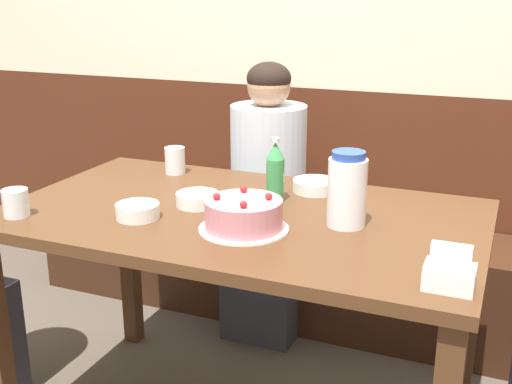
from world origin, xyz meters
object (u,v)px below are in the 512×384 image
(bench_seat, at_px, (318,273))
(bowl_soup_white, at_px, (198,199))
(soju_bottle, at_px, (275,171))
(glass_tumbler_short, at_px, (175,160))
(bowl_side_dish, at_px, (138,211))
(birthday_cake, at_px, (244,215))
(bowl_rice_small, at_px, (315,186))
(water_pitcher, at_px, (347,190))
(glass_water_tall, at_px, (16,203))
(napkin_holder, at_px, (450,273))
(person_teal_shirt, at_px, (268,214))

(bench_seat, xyz_separation_m, bowl_soup_white, (-0.15, -0.83, 0.57))
(soju_bottle, bearing_deg, glass_tumbler_short, 160.35)
(bowl_side_dish, relative_size, glass_tumbler_short, 1.32)
(birthday_cake, height_order, bowl_rice_small, birthday_cake)
(water_pitcher, height_order, glass_water_tall, water_pitcher)
(bowl_rice_small, height_order, glass_tumbler_short, glass_tumbler_short)
(water_pitcher, height_order, bowl_rice_small, water_pitcher)
(bowl_side_dish, bearing_deg, napkin_holder, -8.35)
(napkin_holder, bearing_deg, soju_bottle, 143.19)
(bowl_rice_small, bearing_deg, napkin_holder, -49.41)
(water_pitcher, bearing_deg, napkin_holder, -43.96)
(bowl_rice_small, distance_m, person_teal_shirt, 0.58)
(bench_seat, height_order, bowl_side_dish, bowl_side_dish)
(person_teal_shirt, bearing_deg, napkin_holder, 39.90)
(person_teal_shirt, bearing_deg, bowl_soup_white, 2.64)
(bowl_rice_small, bearing_deg, water_pitcher, -56.80)
(napkin_holder, relative_size, bowl_rice_small, 0.76)
(glass_tumbler_short, bearing_deg, bowl_rice_small, -1.89)
(bowl_side_dish, bearing_deg, water_pitcher, 16.83)
(soju_bottle, height_order, bowl_side_dish, soju_bottle)
(napkin_holder, distance_m, bowl_soup_white, 0.84)
(soju_bottle, distance_m, napkin_holder, 0.72)
(water_pitcher, bearing_deg, soju_bottle, 153.95)
(birthday_cake, xyz_separation_m, water_pitcher, (0.25, 0.14, 0.06))
(bench_seat, bearing_deg, glass_water_tall, -117.89)
(napkin_holder, relative_size, bowl_soup_white, 0.84)
(bowl_rice_small, xyz_separation_m, bowl_side_dish, (-0.40, -0.44, 0.00))
(bench_seat, bearing_deg, bowl_soup_white, -100.03)
(napkin_holder, distance_m, bowl_side_dish, 0.90)
(napkin_holder, height_order, glass_water_tall, napkin_holder)
(bowl_rice_small, height_order, glass_water_tall, glass_water_tall)
(bench_seat, xyz_separation_m, bowl_side_dish, (-0.25, -1.00, 0.57))
(bench_seat, relative_size, napkin_holder, 24.29)
(glass_tumbler_short, relative_size, person_teal_shirt, 0.08)
(water_pitcher, relative_size, soju_bottle, 1.06)
(bowl_soup_white, relative_size, glass_tumbler_short, 1.37)
(bowl_rice_small, bearing_deg, bench_seat, 104.42)
(glass_water_tall, bearing_deg, bowl_rice_small, 37.59)
(soju_bottle, relative_size, glass_water_tall, 2.50)
(water_pitcher, height_order, soju_bottle, water_pitcher)
(bench_seat, xyz_separation_m, soju_bottle, (0.06, -0.70, 0.65))
(glass_water_tall, bearing_deg, bowl_soup_white, 33.00)
(bowl_rice_small, bearing_deg, glass_water_tall, -142.41)
(bowl_rice_small, xyz_separation_m, glass_water_tall, (-0.73, -0.57, 0.02))
(bench_seat, height_order, bowl_soup_white, bowl_soup_white)
(bowl_side_dish, bearing_deg, soju_bottle, 44.11)
(napkin_holder, bearing_deg, glass_tumbler_short, 149.99)
(bench_seat, distance_m, bowl_rice_small, 0.81)
(birthday_cake, xyz_separation_m, napkin_holder, (0.57, -0.16, -0.00))
(bench_seat, height_order, glass_water_tall, glass_water_tall)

